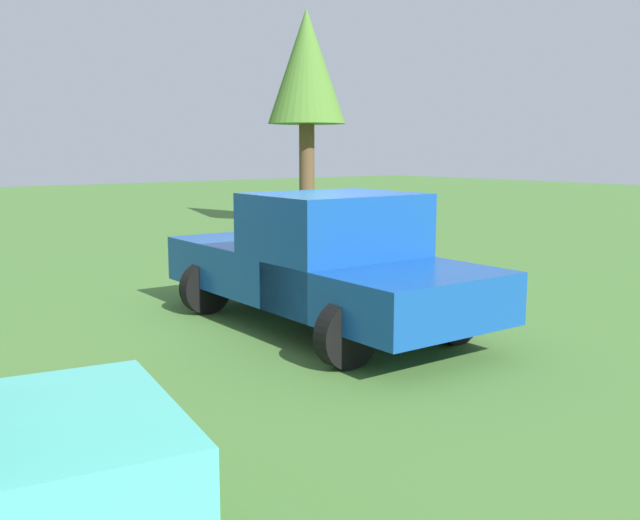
# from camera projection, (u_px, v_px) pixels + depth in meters

# --- Properties ---
(ground_plane) EXTENTS (80.00, 80.00, 0.00)m
(ground_plane) POSITION_uv_depth(u_px,v_px,m) (318.00, 322.00, 9.81)
(ground_plane) COLOR #477533
(pickup_truck) EXTENTS (2.54, 5.15, 1.79)m
(pickup_truck) POSITION_uv_depth(u_px,v_px,m) (326.00, 260.00, 9.31)
(pickup_truck) COLOR black
(pickup_truck) RESTS_ON ground_plane
(tree_back_right) EXTENTS (2.37, 2.37, 6.51)m
(tree_back_right) POSITION_uv_depth(u_px,v_px,m) (307.00, 70.00, 21.65)
(tree_back_right) COLOR brown
(tree_back_right) RESTS_ON ground_plane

